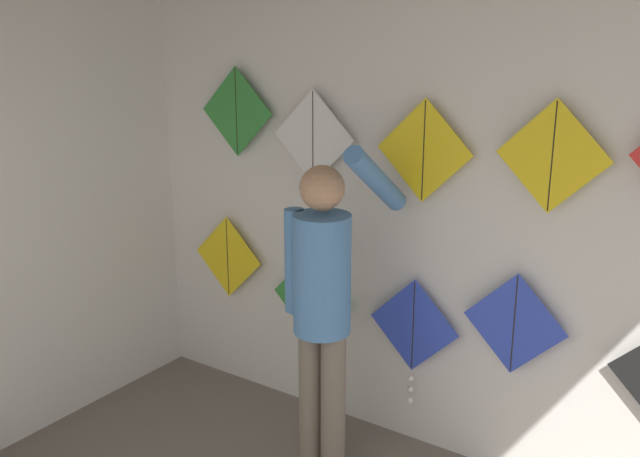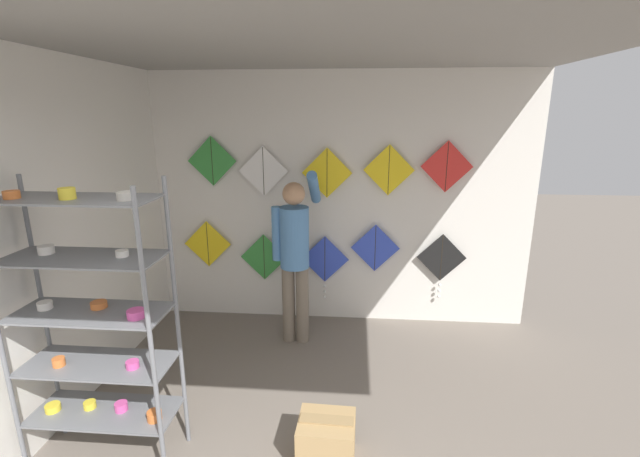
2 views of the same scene
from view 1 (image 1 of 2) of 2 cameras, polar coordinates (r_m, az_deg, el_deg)
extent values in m
cube|color=silver|center=(3.91, 8.13, 1.63)|extent=(4.58, 0.06, 2.80)
cylinder|color=#726656|center=(3.96, -0.72, -13.45)|extent=(0.13, 0.13, 0.83)
cylinder|color=#726656|center=(3.88, 1.05, -14.10)|extent=(0.13, 0.13, 0.83)
cylinder|color=#4C7FB7|center=(3.61, 0.17, -3.69)|extent=(0.30, 0.30, 0.62)
sphere|color=tan|center=(3.48, 0.17, 3.26)|extent=(0.23, 0.23, 0.23)
cylinder|color=#4C7FB7|center=(3.70, -2.05, -2.61)|extent=(0.10, 0.10, 0.56)
cylinder|color=#4C7FB7|center=(3.57, 4.53, 3.91)|extent=(0.10, 0.51, 0.40)
cube|color=yellow|center=(4.71, -7.38, -2.28)|extent=(0.55, 0.01, 0.55)
cylinder|color=black|center=(4.71, -7.40, -2.28)|extent=(0.01, 0.01, 0.52)
cube|color=#338C38|center=(4.37, -0.80, -5.61)|extent=(0.55, 0.01, 0.55)
cylinder|color=black|center=(4.37, -0.81, -5.61)|extent=(0.01, 0.01, 0.52)
cube|color=blue|center=(4.04, 7.48, -7.69)|extent=(0.55, 0.01, 0.55)
cylinder|color=black|center=(4.04, 7.47, -7.70)|extent=(0.01, 0.01, 0.52)
sphere|color=white|center=(4.17, 7.25, -11.80)|extent=(0.04, 0.04, 0.04)
sphere|color=white|center=(4.21, 7.22, -12.64)|extent=(0.04, 0.04, 0.04)
sphere|color=white|center=(4.24, 7.19, -13.47)|extent=(0.04, 0.04, 0.04)
cube|color=blue|center=(3.79, 15.27, -7.38)|extent=(0.55, 0.01, 0.55)
cylinder|color=black|center=(3.79, 15.26, -7.39)|extent=(0.01, 0.01, 0.52)
cube|color=#338C38|center=(4.42, -6.69, 9.26)|extent=(0.55, 0.01, 0.55)
cylinder|color=black|center=(4.42, -6.71, 9.26)|extent=(0.01, 0.01, 0.52)
cube|color=white|center=(4.09, -0.55, 7.34)|extent=(0.55, 0.01, 0.55)
cylinder|color=black|center=(4.09, -0.56, 7.33)|extent=(0.01, 0.01, 0.52)
cube|color=yellow|center=(3.75, 8.31, 6.17)|extent=(0.55, 0.01, 0.55)
cylinder|color=black|center=(3.74, 8.30, 6.16)|extent=(0.01, 0.01, 0.52)
cube|color=yellow|center=(3.51, 18.11, 5.48)|extent=(0.55, 0.01, 0.55)
cylinder|color=black|center=(3.51, 18.10, 5.48)|extent=(0.01, 0.01, 0.52)
camera|label=2|loc=(1.83, -99.74, -3.50)|focal=24.00mm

